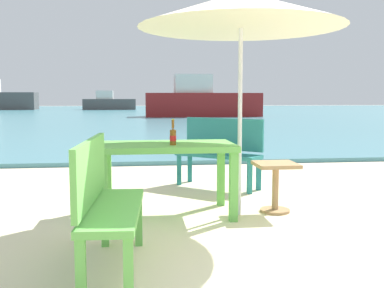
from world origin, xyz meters
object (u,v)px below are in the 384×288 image
(patio_umbrella, at_px, (241,10))
(boat_ferry, at_px, (202,101))
(beer_bottle_amber, at_px, (173,136))
(bench_teal_center, at_px, (220,148))
(bench_green_left, at_px, (104,197))
(side_table_wood, at_px, (276,180))
(picnic_table_green, at_px, (167,154))
(boat_fishing_trawler, at_px, (109,103))
(swimmer_person, at_px, (226,137))

(patio_umbrella, distance_m, boat_ferry, 21.99)
(patio_umbrella, relative_size, boat_ferry, 0.34)
(beer_bottle_amber, bearing_deg, bench_teal_center, 63.42)
(bench_green_left, bearing_deg, boat_ferry, 80.09)
(side_table_wood, bearing_deg, bench_teal_center, 103.28)
(beer_bottle_amber, height_order, boat_ferry, boat_ferry)
(beer_bottle_amber, bearing_deg, side_table_wood, 6.33)
(beer_bottle_amber, distance_m, side_table_wood, 1.23)
(picnic_table_green, height_order, boat_ferry, boat_ferry)
(side_table_wood, relative_size, boat_fishing_trawler, 0.11)
(side_table_wood, bearing_deg, patio_umbrella, -170.06)
(patio_umbrella, xyz_separation_m, boat_fishing_trawler, (-3.58, 36.81, -1.42))
(beer_bottle_amber, distance_m, patio_umbrella, 1.45)
(swimmer_person, bearing_deg, side_table_wood, -96.68)
(bench_teal_center, bearing_deg, boat_fishing_trawler, 95.92)
(patio_umbrella, bearing_deg, bench_green_left, -133.00)
(bench_green_left, height_order, boat_fishing_trawler, boat_fishing_trawler)
(bench_green_left, bearing_deg, swimmer_person, 72.72)
(bench_teal_center, xyz_separation_m, boat_ferry, (2.67, 20.28, 0.43))
(bench_teal_center, xyz_separation_m, bench_green_left, (-1.38, -2.90, 0.00))
(patio_umbrella, relative_size, side_table_wood, 4.26)
(boat_ferry, bearing_deg, bench_teal_center, -97.51)
(bench_teal_center, height_order, swimmer_person, bench_teal_center)
(bench_teal_center, relative_size, boat_fishing_trawler, 0.25)
(patio_umbrella, distance_m, swimmer_person, 6.94)
(beer_bottle_amber, xyz_separation_m, patio_umbrella, (0.70, 0.05, 1.26))
(beer_bottle_amber, distance_m, bench_teal_center, 1.77)
(beer_bottle_amber, bearing_deg, bench_green_left, -114.00)
(side_table_wood, height_order, swimmer_person, side_table_wood)
(beer_bottle_amber, distance_m, swimmer_person, 6.92)
(beer_bottle_amber, relative_size, swimmer_person, 0.65)
(picnic_table_green, distance_m, boat_ferry, 21.97)
(bench_teal_center, bearing_deg, beer_bottle_amber, -116.58)
(picnic_table_green, height_order, swimmer_person, picnic_table_green)
(boat_ferry, bearing_deg, bench_green_left, -99.91)
(patio_umbrella, bearing_deg, picnic_table_green, 172.13)
(bench_green_left, distance_m, swimmer_person, 8.35)
(beer_bottle_amber, relative_size, bench_teal_center, 0.23)
(boat_fishing_trawler, bearing_deg, picnic_table_green, -85.59)
(beer_bottle_amber, xyz_separation_m, swimmer_person, (1.88, 6.63, -0.61))
(side_table_wood, height_order, bench_teal_center, bench_teal_center)
(picnic_table_green, xyz_separation_m, patio_umbrella, (0.75, -0.10, 1.47))
(patio_umbrella, xyz_separation_m, bench_teal_center, (0.08, 1.51, -1.58))
(patio_umbrella, height_order, swimmer_person, patio_umbrella)
(patio_umbrella, height_order, bench_green_left, patio_umbrella)
(patio_umbrella, distance_m, boat_fishing_trawler, 37.01)
(side_table_wood, bearing_deg, boat_ferry, 83.87)
(patio_umbrella, xyz_separation_m, swimmer_person, (1.18, 6.58, -1.88))
(side_table_wood, bearing_deg, beer_bottle_amber, -173.67)
(picnic_table_green, relative_size, side_table_wood, 2.59)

